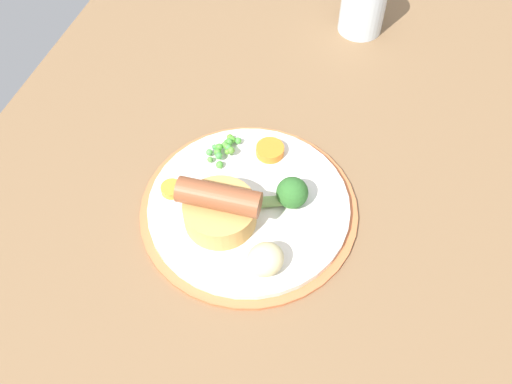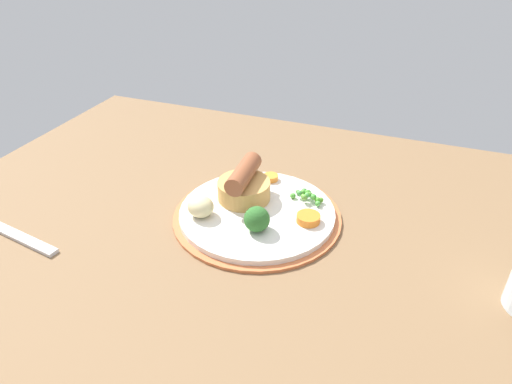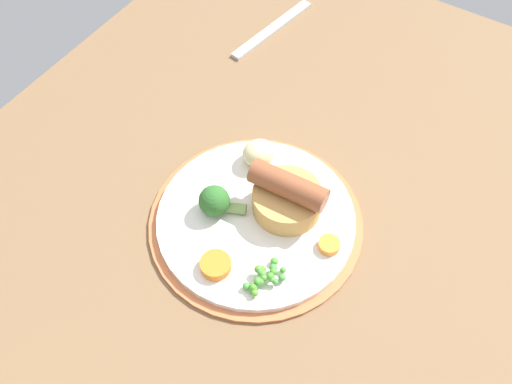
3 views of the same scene
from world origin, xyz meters
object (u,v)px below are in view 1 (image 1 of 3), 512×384
sausage_pudding (220,208)px  carrot_slice_2 (172,189)px  broccoli_floret_near (291,193)px  drinking_glass (364,3)px  pea_pile (224,148)px  potato_chunk_1 (265,259)px  dinner_plate (249,208)px  carrot_slice_0 (270,150)px

sausage_pudding → carrot_slice_2: bearing=-20.0°
broccoli_floret_near → drinking_glass: 36.89cm
pea_pile → potato_chunk_1: bearing=34.6°
broccoli_floret_near → carrot_slice_2: 14.61cm
pea_pile → broccoli_floret_near: 11.36cm
carrot_slice_2 → pea_pile: bearing=152.1°
potato_chunk_1 → pea_pile: bearing=-145.4°
dinner_plate → pea_pile: pea_pile is taller
potato_chunk_1 → carrot_slice_2: 15.49cm
drinking_glass → potato_chunk_1: bearing=-2.0°
sausage_pudding → potato_chunk_1: sausage_pudding is taller
potato_chunk_1 → dinner_plate: bearing=-150.1°
pea_pile → drinking_glass: 33.95cm
dinner_plate → broccoli_floret_near: bearing=110.1°
dinner_plate → pea_pile: bearing=-140.7°
potato_chunk_1 → carrot_slice_2: size_ratio=1.65×
sausage_pudding → broccoli_floret_near: 8.72cm
dinner_plate → broccoli_floret_near: 5.65cm
dinner_plate → carrot_slice_0: size_ratio=7.36×
potato_chunk_1 → carrot_slice_2: potato_chunk_1 is taller
carrot_slice_2 → dinner_plate: bearing=96.4°
carrot_slice_0 → sausage_pudding: bearing=-12.9°
dinner_plate → sausage_pudding: 5.23cm
broccoli_floret_near → carrot_slice_2: broccoli_floret_near is taller
potato_chunk_1 → carrot_slice_0: (-16.00, -4.21, -1.01)cm
carrot_slice_0 → carrot_slice_2: 13.58cm
sausage_pudding → drinking_glass: size_ratio=1.01×
carrot_slice_0 → drinking_glass: bearing=169.1°
pea_pile → potato_chunk_1: potato_chunk_1 is taller
sausage_pudding → carrot_slice_2: sausage_pudding is taller
sausage_pudding → broccoli_floret_near: sausage_pudding is taller
sausage_pudding → potato_chunk_1: bearing=144.2°
sausage_pudding → pea_pile: size_ratio=1.75×
dinner_plate → carrot_slice_0: bearing=178.8°
carrot_slice_2 → sausage_pudding: bearing=73.1°
dinner_plate → drinking_glass: bearing=171.1°
sausage_pudding → broccoli_floret_near: size_ratio=1.70×
sausage_pudding → potato_chunk_1: (4.40, 6.87, -0.83)cm
carrot_slice_0 → potato_chunk_1: bearing=14.8°
broccoli_floret_near → potato_chunk_1: bearing=-115.2°
sausage_pudding → potato_chunk_1: size_ratio=2.26×
drinking_glass → sausage_pudding: bearing=-11.5°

